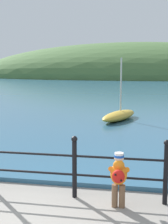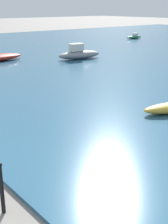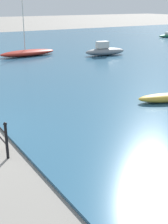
{
  "view_description": "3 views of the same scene",
  "coord_description": "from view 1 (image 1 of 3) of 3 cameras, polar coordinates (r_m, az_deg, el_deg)",
  "views": [
    {
      "loc": [
        1.98,
        -4.1,
        2.5
      ],
      "look_at": [
        0.14,
        5.79,
        1.03
      ],
      "focal_mm": 50.0,
      "sensor_mm": 36.0,
      "label": 1
    },
    {
      "loc": [
        7.95,
        -0.8,
        4.25
      ],
      "look_at": [
        0.79,
        5.14,
        1.08
      ],
      "focal_mm": 50.0,
      "sensor_mm": 36.0,
      "label": 2
    },
    {
      "loc": [
        11.17,
        -1.0,
        4.61
      ],
      "look_at": [
        2.75,
        4.11,
        1.15
      ],
      "focal_mm": 50.0,
      "sensor_mm": 36.0,
      "label": 3
    }
  ],
  "objects": [
    {
      "name": "iron_railing",
      "position": [
        6.25,
        -9.45,
        -9.08
      ],
      "size": [
        5.2,
        0.12,
        1.21
      ],
      "color": "black",
      "rests_on": "ground"
    },
    {
      "name": "child_in_coat",
      "position": [
        5.63,
        6.36,
        -11.38
      ],
      "size": [
        0.39,
        0.53,
        1.0
      ],
      "color": "brown",
      "rests_on": "ground"
    },
    {
      "name": "boat_twin_mast",
      "position": [
        14.19,
        6.44,
        -0.59
      ],
      "size": [
        1.79,
        3.09,
        2.8
      ],
      "color": "gold",
      "rests_on": "water"
    },
    {
      "name": "far_hillside",
      "position": [
        75.46,
        9.08,
        6.28
      ],
      "size": [
        77.51,
        42.63,
        16.21
      ],
      "color": "#476B38",
      "rests_on": "ground"
    },
    {
      "name": "water",
      "position": [
        36.24,
        7.4,
        4.34
      ],
      "size": [
        80.0,
        60.0,
        0.1
      ],
      "primitive_type": "cube",
      "color": "#2D5B7A",
      "rests_on": "ground"
    }
  ]
}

